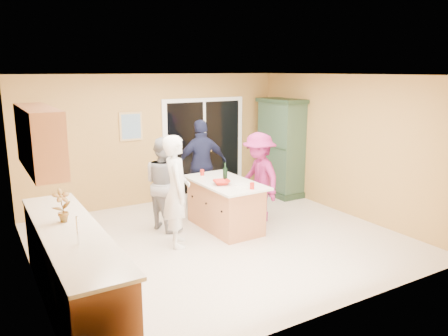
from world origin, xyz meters
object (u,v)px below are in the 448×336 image
green_hutch (281,149)px  woman_white (177,191)px  kitchen_island (225,206)px  woman_grey (164,183)px  woman_navy (202,164)px  woman_magenta (259,178)px

green_hutch → woman_white: (-3.14, -1.48, -0.15)m
kitchen_island → woman_white: woman_white is taller
woman_white → woman_grey: size_ratio=1.09×
woman_navy → woman_magenta: (0.51, -1.19, -0.07)m
woman_white → woman_grey: bearing=9.1°
green_hutch → woman_grey: bearing=-167.1°
woman_navy → woman_magenta: 1.30m
green_hutch → woman_grey: size_ratio=1.31×
green_hutch → woman_grey: green_hutch is taller
woman_grey → green_hutch: bearing=-91.5°
woman_white → woman_magenta: (1.73, 0.28, -0.06)m
green_hutch → kitchen_island: bearing=-150.4°
woman_grey → woman_magenta: size_ratio=0.99×
kitchen_island → woman_grey: bearing=148.1°
green_hutch → woman_navy: bearing=-179.8°
green_hutch → woman_navy: (-1.93, -0.01, -0.14)m
woman_white → woman_magenta: bearing=-62.0°
green_hutch → woman_navy: green_hutch is taller
woman_magenta → woman_white: bearing=-79.0°
woman_white → green_hutch: bearing=-46.1°
woman_white → woman_navy: woman_navy is taller
kitchen_island → woman_navy: 1.31m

